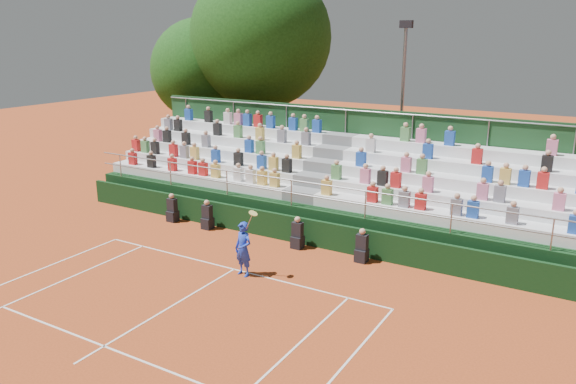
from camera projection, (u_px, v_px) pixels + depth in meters
The scene contains 8 objects.
ground at pixel (234, 269), 18.45m from camera, with size 90.00×90.00×0.00m, color #AB441C.
courtside_wall at pixel (284, 227), 20.97m from camera, with size 20.00×0.15×1.00m, color black.
line_officials at pixel (254, 227), 21.11m from camera, with size 8.84×0.40×1.19m.
grandstand at pixel (323, 192), 23.50m from camera, with size 20.00×5.20×4.40m.
tennis_player at pixel (243, 249), 17.78m from camera, with size 0.89×0.55×2.22m.
tree_west at pixel (202, 70), 32.00m from camera, with size 5.81×5.81×8.40m.
tree_east at pixel (261, 38), 30.21m from camera, with size 7.63×7.63×11.10m.
floodlight_mast at pixel (403, 93), 26.95m from camera, with size 0.60×0.25×8.08m.
Camera 1 is at (10.20, -13.80, 7.46)m, focal length 35.00 mm.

